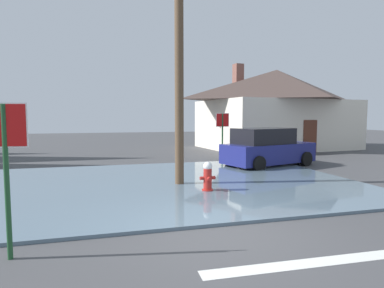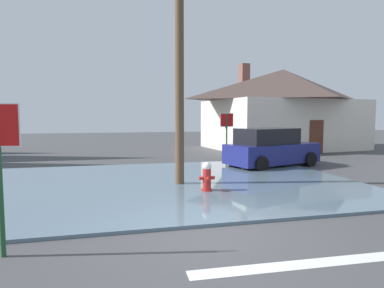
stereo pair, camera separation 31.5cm
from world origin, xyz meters
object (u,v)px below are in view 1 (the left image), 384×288
(utility_pole, at_px, (179,55))
(parked_car, at_px, (267,148))
(house, at_px, (276,108))
(stop_sign_near, at_px, (5,150))
(stop_sign_far, at_px, (222,126))
(fire_hydrant, at_px, (208,178))

(utility_pole, bearing_deg, parked_car, 32.69)
(house, relative_size, parked_car, 2.42)
(utility_pole, bearing_deg, stop_sign_near, -129.45)
(house, height_order, parked_car, house)
(utility_pole, distance_m, house, 14.28)
(stop_sign_far, relative_size, parked_car, 0.52)
(stop_sign_near, relative_size, house, 0.22)
(fire_hydrant, height_order, parked_car, parked_car)
(stop_sign_near, xyz_separation_m, house, (13.25, 15.26, 1.09))
(fire_hydrant, relative_size, house, 0.08)
(fire_hydrant, xyz_separation_m, house, (8.87, 11.81, 2.37))
(utility_pole, bearing_deg, house, 48.41)
(utility_pole, xyz_separation_m, parked_car, (4.73, 3.03, -3.34))
(utility_pole, height_order, parked_car, utility_pole)
(utility_pole, relative_size, stop_sign_far, 3.33)
(stop_sign_far, bearing_deg, parked_car, -71.33)
(fire_hydrant, distance_m, house, 14.96)
(house, bearing_deg, parked_car, -121.79)
(stop_sign_near, bearing_deg, parked_car, 41.92)
(stop_sign_near, distance_m, stop_sign_far, 13.04)
(stop_sign_far, distance_m, house, 7.43)
(stop_sign_far, distance_m, parked_car, 3.28)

